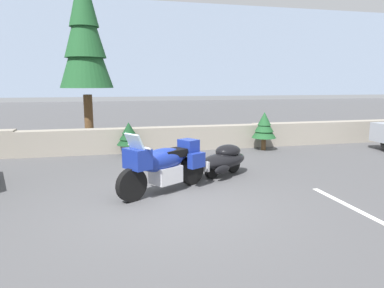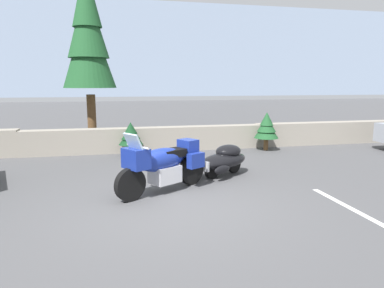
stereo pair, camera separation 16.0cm
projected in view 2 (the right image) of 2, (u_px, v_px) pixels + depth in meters
The scene contains 9 objects.
ground_plane at pixel (173, 205), 6.65m from camera, with size 80.00×80.00×0.00m, color #4C4C4F.
stone_guard_wall at pixel (147, 139), 11.87m from camera, with size 24.00×0.56×0.86m.
distant_ridgeline at pixel (116, 62), 97.14m from camera, with size 240.00×80.00×16.00m, color #8C9EB7.
touring_motorcycle at pixel (163, 163), 7.34m from camera, with size 2.04×1.45×1.33m.
car_shaped_trailer at pixel (224, 159), 8.71m from camera, with size 2.07×1.46×0.76m.
pine_tree_tall at pixel (88, 33), 12.58m from camera, with size 1.90×1.90×6.47m.
pine_sapling_near at pixel (267, 127), 11.95m from camera, with size 0.83×0.83×1.32m.
pine_sapling_farther at pixel (131, 135), 11.18m from camera, with size 0.78×0.78×1.06m.
parking_stripe_marker at pixel (374, 221), 5.88m from camera, with size 0.12×3.60×0.01m, color silver.
Camera 2 is at (-1.03, -6.28, 2.28)m, focal length 32.80 mm.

